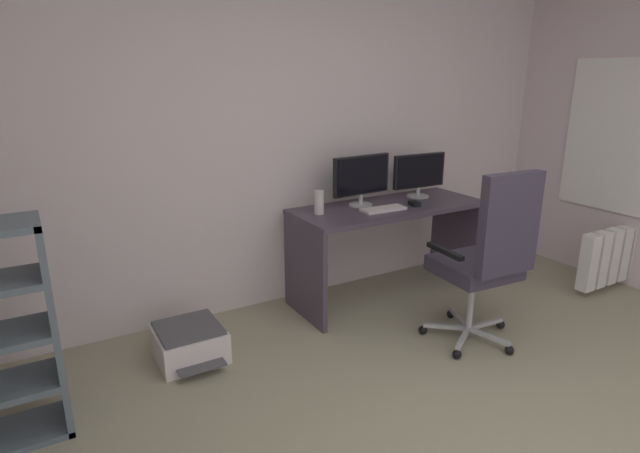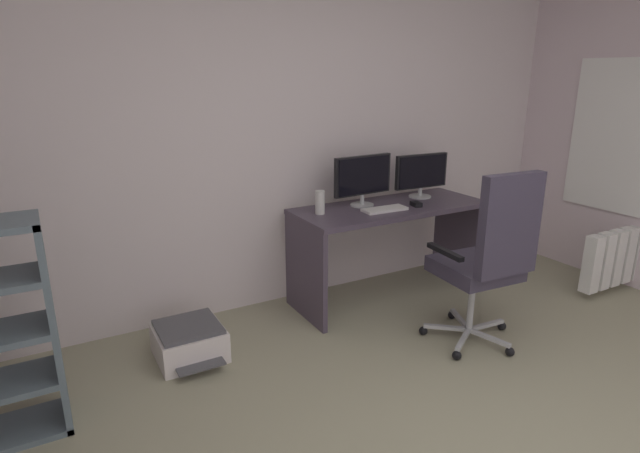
# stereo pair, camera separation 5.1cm
# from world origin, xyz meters

# --- Properties ---
(wall_back) EXTENTS (5.37, 0.10, 2.66)m
(wall_back) POSITION_xyz_m (0.00, 2.46, 1.33)
(wall_back) COLOR silver
(wall_back) RESTS_ON ground
(desk) EXTENTS (1.53, 0.61, 0.76)m
(desk) POSITION_xyz_m (0.78, 2.02, 0.56)
(desk) COLOR #463B4B
(desk) RESTS_ON ground
(monitor_main) EXTENTS (0.51, 0.18, 0.39)m
(monitor_main) POSITION_xyz_m (0.58, 2.13, 0.98)
(monitor_main) COLOR #B2B5B7
(monitor_main) RESTS_ON desk
(monitor_secondary) EXTENTS (0.48, 0.18, 0.35)m
(monitor_secondary) POSITION_xyz_m (1.15, 2.13, 0.96)
(monitor_secondary) COLOR #B2B5B7
(monitor_secondary) RESTS_ON desk
(keyboard) EXTENTS (0.35, 0.14, 0.02)m
(keyboard) POSITION_xyz_m (0.64, 1.92, 0.77)
(keyboard) COLOR silver
(keyboard) RESTS_ON desk
(computer_mouse) EXTENTS (0.08, 0.11, 0.03)m
(computer_mouse) POSITION_xyz_m (0.93, 1.91, 0.77)
(computer_mouse) COLOR black
(computer_mouse) RESTS_ON desk
(desktop_speaker) EXTENTS (0.07, 0.07, 0.17)m
(desktop_speaker) POSITION_xyz_m (0.18, 2.08, 0.84)
(desktop_speaker) COLOR silver
(desktop_speaker) RESTS_ON desk
(office_chair) EXTENTS (0.61, 0.63, 1.18)m
(office_chair) POSITION_xyz_m (0.83, 1.08, 0.64)
(office_chair) COLOR #B7BABC
(office_chair) RESTS_ON ground
(printer) EXTENTS (0.41, 0.49, 0.22)m
(printer) POSITION_xyz_m (-0.87, 1.89, 0.11)
(printer) COLOR silver
(printer) RESTS_ON ground
(radiator) EXTENTS (1.00, 0.10, 0.46)m
(radiator) POSITION_xyz_m (2.58, 1.20, 0.29)
(radiator) COLOR white
(radiator) RESTS_ON ground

